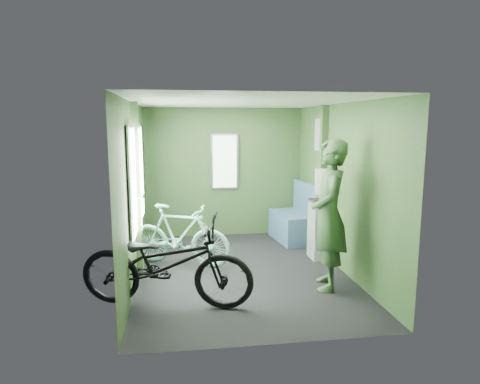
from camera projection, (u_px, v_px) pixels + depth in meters
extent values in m
plane|color=black|center=(241.00, 271.00, 5.93)|extent=(4.00, 4.00, 0.00)
cube|color=silver|center=(241.00, 102.00, 5.56)|extent=(2.80, 4.00, 0.02)
cube|color=#2E4A22|center=(225.00, 173.00, 7.69)|extent=(2.80, 0.02, 2.30)
cube|color=#2E4A22|center=(275.00, 224.00, 3.79)|extent=(2.80, 0.02, 2.30)
cube|color=#2E4A22|center=(134.00, 192.00, 5.54)|extent=(0.02, 4.00, 2.30)
cube|color=#2E4A22|center=(340.00, 187.00, 5.94)|extent=(0.02, 4.00, 2.30)
cube|color=#2E4A22|center=(138.00, 192.00, 5.54)|extent=(0.08, 0.12, 2.30)
cube|color=silver|center=(133.00, 182.00, 4.98)|extent=(0.02, 0.56, 1.34)
cube|color=silver|center=(141.00, 172.00, 6.05)|extent=(0.02, 0.56, 1.34)
cube|color=white|center=(132.00, 137.00, 4.89)|extent=(0.00, 0.12, 0.12)
cube|color=white|center=(140.00, 134.00, 5.97)|extent=(0.00, 0.12, 0.12)
cylinder|color=silver|center=(143.00, 196.00, 5.56)|extent=(0.03, 0.40, 0.03)
cube|color=#2E4A22|center=(323.00, 182.00, 6.52)|extent=(0.10, 0.10, 2.30)
cube|color=white|center=(319.00, 135.00, 6.71)|extent=(0.02, 0.40, 0.50)
cube|color=silver|center=(225.00, 162.00, 7.62)|extent=(0.50, 0.02, 1.00)
imported|color=black|center=(167.00, 307.00, 4.77)|extent=(2.08, 1.26, 1.10)
imported|color=#8CD5C8|center=(180.00, 266.00, 6.16)|extent=(1.60, 1.10, 0.96)
imported|color=#314F2B|center=(329.00, 215.00, 5.20)|extent=(0.59, 0.76, 1.85)
cube|color=silver|center=(327.00, 182.00, 5.44)|extent=(0.33, 0.19, 0.33)
cube|color=gray|center=(319.00, 229.00, 6.45)|extent=(0.26, 0.37, 0.90)
cube|color=#2A415A|center=(292.00, 227.00, 7.47)|extent=(0.65, 1.02, 0.48)
cube|color=#2A415A|center=(306.00, 198.00, 7.42)|extent=(0.18, 0.97, 0.54)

